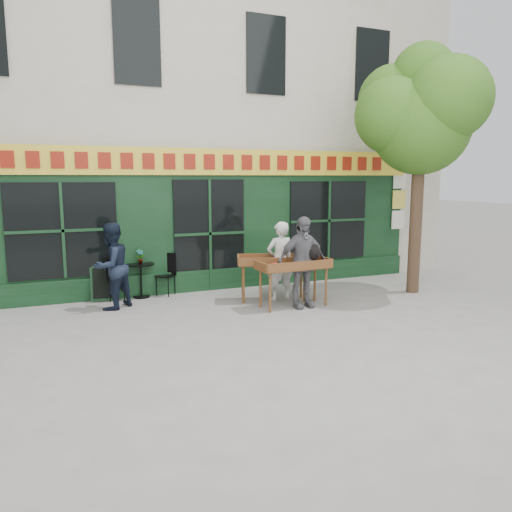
% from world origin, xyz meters
% --- Properties ---
extents(ground, '(80.00, 80.00, 0.00)m').
position_xyz_m(ground, '(0.00, 0.00, 0.00)').
color(ground, slate).
rests_on(ground, ground).
extents(building, '(14.00, 7.26, 10.00)m').
position_xyz_m(building, '(0.00, 5.97, 4.97)').
color(building, beige).
rests_on(building, ground).
extents(street_tree, '(3.05, 2.90, 5.60)m').
position_xyz_m(street_tree, '(4.34, 0.36, 4.11)').
color(street_tree, '#382619').
rests_on(street_tree, ground).
extents(book_cart_center, '(1.52, 0.68, 0.99)m').
position_xyz_m(book_cart_center, '(1.12, 0.18, 0.82)').
color(book_cart_center, brown).
rests_on(book_cart_center, ground).
extents(dog, '(0.36, 0.61, 0.60)m').
position_xyz_m(dog, '(1.47, 0.13, 1.29)').
color(dog, black).
rests_on(dog, book_cart_center).
extents(woman, '(0.64, 0.44, 1.71)m').
position_xyz_m(woman, '(1.12, 0.83, 0.86)').
color(woman, silver).
rests_on(woman, ground).
extents(book_cart_right, '(1.62, 1.07, 0.99)m').
position_xyz_m(book_cart_right, '(0.95, 0.83, 0.82)').
color(book_cart_right, brown).
rests_on(book_cart_right, ground).
extents(man_right, '(1.11, 0.48, 1.88)m').
position_xyz_m(man_right, '(1.25, 0.08, 0.94)').
color(man_right, '#59595E').
rests_on(man_right, ground).
extents(bistro_table, '(0.60, 0.60, 0.76)m').
position_xyz_m(bistro_table, '(-1.64, 2.20, 0.54)').
color(bistro_table, black).
rests_on(bistro_table, ground).
extents(bistro_chair_left, '(0.38, 0.38, 0.95)m').
position_xyz_m(bistro_chair_left, '(-2.28, 2.20, 0.56)').
color(bistro_chair_left, black).
rests_on(bistro_chair_left, ground).
extents(bistro_chair_right, '(0.51, 0.51, 0.95)m').
position_xyz_m(bistro_chair_right, '(-1.04, 2.27, 0.56)').
color(bistro_chair_right, black).
rests_on(bistro_chair_right, ground).
extents(potted_plant, '(0.20, 0.17, 0.33)m').
position_xyz_m(potted_plant, '(-1.64, 2.20, 0.93)').
color(potted_plant, gray).
rests_on(potted_plant, bistro_table).
extents(man_left, '(1.08, 1.05, 1.76)m').
position_xyz_m(man_left, '(-2.34, 1.46, 0.88)').
color(man_left, black).
rests_on(man_left, ground).
extents(chalkboard, '(0.58, 0.26, 0.79)m').
position_xyz_m(chalkboard, '(-2.44, 2.19, 0.40)').
color(chalkboard, black).
rests_on(chalkboard, ground).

